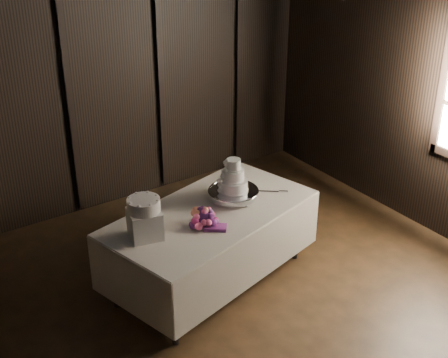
% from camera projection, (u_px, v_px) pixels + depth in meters
% --- Properties ---
extents(room, '(6.08, 7.08, 3.08)m').
position_uv_depth(room, '(272.00, 229.00, 3.97)').
color(room, black).
rests_on(room, ground).
extents(display_table, '(2.19, 1.50, 0.76)m').
position_uv_depth(display_table, '(211.00, 244.00, 5.82)').
color(display_table, beige).
rests_on(display_table, ground).
extents(cake_stand, '(0.57, 0.57, 0.09)m').
position_uv_depth(cake_stand, '(233.00, 194.00, 5.86)').
color(cake_stand, silver).
rests_on(cake_stand, display_table).
extents(wedding_cake, '(0.30, 0.27, 0.32)m').
position_uv_depth(wedding_cake, '(232.00, 179.00, 5.76)').
color(wedding_cake, white).
rests_on(wedding_cake, cake_stand).
extents(bouquet, '(0.51, 0.52, 0.20)m').
position_uv_depth(bouquet, '(203.00, 218.00, 5.42)').
color(bouquet, '#E64F87').
rests_on(bouquet, display_table).
extents(box_pedestal, '(0.31, 0.31, 0.25)m').
position_uv_depth(box_pedestal, '(145.00, 224.00, 5.23)').
color(box_pedestal, white).
rests_on(box_pedestal, display_table).
extents(small_cake, '(0.37, 0.37, 0.11)m').
position_uv_depth(small_cake, '(144.00, 205.00, 5.14)').
color(small_cake, white).
rests_on(small_cake, box_pedestal).
extents(cake_knife, '(0.30, 0.25, 0.01)m').
position_uv_depth(cake_knife, '(264.00, 191.00, 6.00)').
color(cake_knife, silver).
rests_on(cake_knife, display_table).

